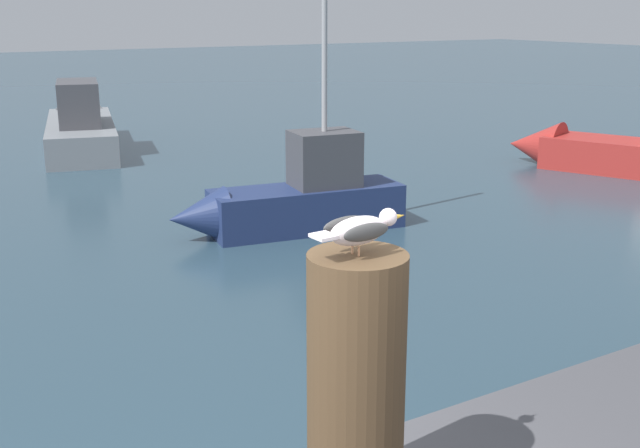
{
  "coord_description": "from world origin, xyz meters",
  "views": [
    {
      "loc": [
        -0.59,
        -2.52,
        3.17
      ],
      "look_at": [
        0.87,
        -0.14,
        2.4
      ],
      "focal_mm": 44.02,
      "sensor_mm": 36.0,
      "label": 1
    }
  ],
  "objects_px": {
    "boat_navy": "(290,199)",
    "boat_grey": "(80,125)",
    "mooring_post": "(356,385)",
    "seagull": "(360,229)",
    "boat_red": "(616,150)"
  },
  "relations": [
    {
      "from": "boat_grey",
      "to": "boat_red",
      "type": "relative_size",
      "value": 1.31
    },
    {
      "from": "boat_navy",
      "to": "boat_red",
      "type": "bearing_deg",
      "value": 2.94
    },
    {
      "from": "seagull",
      "to": "boat_navy",
      "type": "xyz_separation_m",
      "value": [
        3.95,
        7.56,
        -1.95
      ]
    },
    {
      "from": "mooring_post",
      "to": "seagull",
      "type": "bearing_deg",
      "value": 3.91
    },
    {
      "from": "seagull",
      "to": "boat_navy",
      "type": "relative_size",
      "value": 0.09
    },
    {
      "from": "mooring_post",
      "to": "boat_navy",
      "type": "distance_m",
      "value": 8.64
    },
    {
      "from": "mooring_post",
      "to": "boat_grey",
      "type": "distance_m",
      "value": 17.09
    },
    {
      "from": "boat_navy",
      "to": "boat_red",
      "type": "relative_size",
      "value": 0.93
    },
    {
      "from": "boat_navy",
      "to": "boat_red",
      "type": "height_order",
      "value": "boat_navy"
    },
    {
      "from": "boat_navy",
      "to": "boat_grey",
      "type": "height_order",
      "value": "boat_navy"
    },
    {
      "from": "boat_grey",
      "to": "mooring_post",
      "type": "bearing_deg",
      "value": -101.42
    },
    {
      "from": "mooring_post",
      "to": "boat_grey",
      "type": "xyz_separation_m",
      "value": [
        3.37,
        16.7,
        -1.37
      ]
    },
    {
      "from": "mooring_post",
      "to": "boat_grey",
      "type": "relative_size",
      "value": 0.16
    },
    {
      "from": "mooring_post",
      "to": "seagull",
      "type": "relative_size",
      "value": 2.53
    },
    {
      "from": "boat_red",
      "to": "seagull",
      "type": "bearing_deg",
      "value": -145.64
    }
  ]
}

